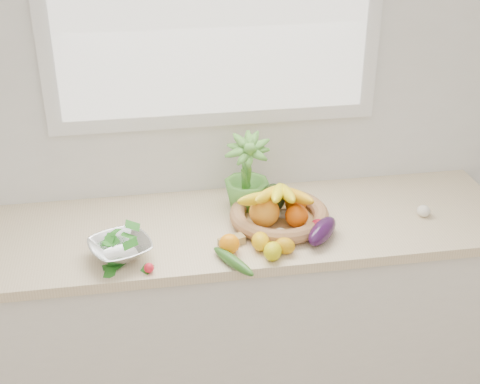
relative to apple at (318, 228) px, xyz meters
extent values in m
cube|color=white|center=(-0.33, 0.44, 0.42)|extent=(4.50, 0.02, 2.70)
cube|color=silver|center=(-0.33, 0.14, -0.50)|extent=(2.20, 0.58, 0.86)
cube|color=beige|center=(-0.33, 0.14, -0.05)|extent=(2.24, 0.62, 0.04)
sphere|color=orange|center=(-0.35, -0.06, 0.00)|extent=(0.09, 0.09, 0.07)
ellipsoid|color=#EEAF0C|center=(-0.23, -0.05, 0.00)|extent=(0.07, 0.09, 0.07)
ellipsoid|color=#D3C80B|center=(-0.20, -0.12, 0.00)|extent=(0.09, 0.10, 0.06)
ellipsoid|color=#CE8D0B|center=(-0.15, -0.09, -0.01)|extent=(0.10, 0.09, 0.06)
sphere|color=#AD0D24|center=(0.00, 0.00, 0.00)|extent=(0.08, 0.08, 0.07)
cube|color=tan|center=(-0.33, -0.01, -0.02)|extent=(0.11, 0.07, 0.03)
ellipsoid|color=beige|center=(-0.10, 0.15, -0.01)|extent=(0.06, 0.06, 0.04)
ellipsoid|color=beige|center=(0.45, 0.08, -0.01)|extent=(0.07, 0.07, 0.04)
ellipsoid|color=beige|center=(-0.15, 0.00, -0.01)|extent=(0.06, 0.06, 0.05)
ellipsoid|color=#2B0D33|center=(0.01, -0.03, 0.00)|extent=(0.18, 0.19, 0.08)
ellipsoid|color=#225017|center=(-0.34, -0.14, -0.01)|extent=(0.14, 0.21, 0.04)
sphere|color=red|center=(-0.64, -0.13, -0.02)|extent=(0.04, 0.04, 0.04)
imported|color=#4F9235|center=(-0.23, 0.26, 0.12)|extent=(0.22, 0.22, 0.32)
cylinder|color=tan|center=(-0.12, 0.12, -0.03)|extent=(0.41, 0.41, 0.01)
torus|color=#B37C4F|center=(-0.12, 0.12, 0.00)|extent=(0.48, 0.48, 0.06)
sphere|color=orange|center=(-0.19, 0.09, 0.03)|extent=(0.15, 0.15, 0.12)
sphere|color=#E45907|center=(-0.07, 0.07, 0.02)|extent=(0.11, 0.11, 0.09)
sphere|color=#D56106|center=(-0.05, 0.17, 0.02)|extent=(0.11, 0.11, 0.08)
ellipsoid|color=black|center=(-0.13, 0.19, 0.04)|extent=(0.12, 0.12, 0.12)
ellipsoid|color=yellow|center=(-0.20, 0.11, 0.09)|extent=(0.24, 0.18, 0.11)
ellipsoid|color=yellow|center=(-0.16, 0.12, 0.10)|extent=(0.19, 0.23, 0.11)
ellipsoid|color=#FFEE15|center=(-0.13, 0.11, 0.10)|extent=(0.12, 0.26, 0.11)
ellipsoid|color=yellow|center=(-0.10, 0.12, 0.10)|extent=(0.04, 0.26, 0.11)
ellipsoid|color=orange|center=(-0.07, 0.11, 0.09)|extent=(0.13, 0.26, 0.11)
cylinder|color=silver|center=(-0.73, -0.03, -0.03)|extent=(0.11, 0.11, 0.02)
imported|color=silver|center=(-0.73, -0.03, 0.01)|extent=(0.28, 0.28, 0.05)
ellipsoid|color=#175F1A|center=(-0.73, -0.03, 0.05)|extent=(0.21, 0.21, 0.07)
camera|label=1|loc=(-0.64, -2.05, 1.30)|focal=50.00mm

